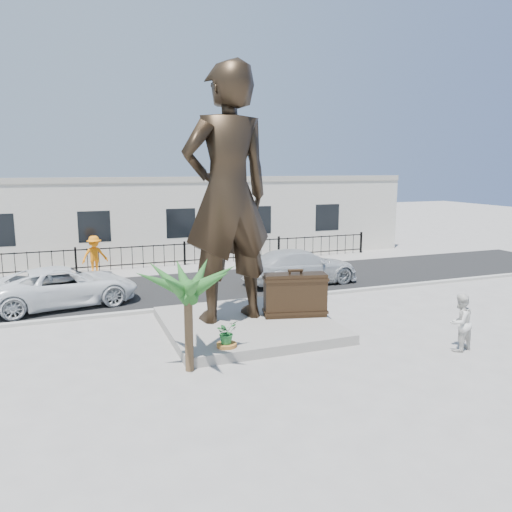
{
  "coord_description": "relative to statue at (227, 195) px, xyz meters",
  "views": [
    {
      "loc": [
        -5.77,
        -13.18,
        5.19
      ],
      "look_at": [
        0.0,
        2.0,
        2.3
      ],
      "focal_mm": 35.0,
      "sensor_mm": 36.0,
      "label": 1
    }
  ],
  "objects": [
    {
      "name": "planter",
      "position": [
        -0.86,
        -2.5,
        -4.14
      ],
      "size": [
        0.56,
        0.56,
        0.4
      ],
      "primitive_type": "cylinder",
      "color": "#A2642B",
      "rests_on": "ground"
    },
    {
      "name": "statue",
      "position": [
        0.0,
        0.0,
        0.0
      ],
      "size": [
        3.16,
        2.27,
        8.08
      ],
      "primitive_type": "imported",
      "rotation": [
        0.0,
        0.0,
        3.26
      ],
      "color": "black",
      "rests_on": "plinth"
    },
    {
      "name": "worker",
      "position": [
        -3.63,
        9.94,
        -3.35
      ],
      "size": [
        1.39,
        1.01,
        1.93
      ],
      "primitive_type": "imported",
      "rotation": [
        0.0,
        0.0,
        0.26
      ],
      "color": "orange",
      "rests_on": "far_sidewalk"
    },
    {
      "name": "ground",
      "position": [
        1.01,
        -1.89,
        -4.34
      ],
      "size": [
        100.0,
        100.0,
        0.0
      ],
      "primitive_type": "plane",
      "color": "#9E9991",
      "rests_on": "ground"
    },
    {
      "name": "fence",
      "position": [
        1.01,
        10.91,
        -3.74
      ],
      "size": [
        22.0,
        0.1,
        1.2
      ],
      "primitive_type": "cube",
      "color": "black",
      "rests_on": "ground"
    },
    {
      "name": "street",
      "position": [
        1.01,
        6.11,
        -4.33
      ],
      "size": [
        40.0,
        7.0,
        0.01
      ],
      "primitive_type": "cube",
      "color": "black",
      "rests_on": "ground"
    },
    {
      "name": "curb",
      "position": [
        1.01,
        2.61,
        -4.28
      ],
      "size": [
        40.0,
        0.25,
        0.12
      ],
      "primitive_type": "cube",
      "color": "#A5A399",
      "rests_on": "ground"
    },
    {
      "name": "far_sidewalk",
      "position": [
        1.01,
        10.11,
        -4.33
      ],
      "size": [
        40.0,
        2.5,
        0.02
      ],
      "primitive_type": "cube",
      "color": "#9E9991",
      "rests_on": "ground"
    },
    {
      "name": "building",
      "position": [
        1.01,
        15.11,
        -2.14
      ],
      "size": [
        28.0,
        7.0,
        4.4
      ],
      "primitive_type": "cube",
      "color": "silver",
      "rests_on": "ground"
    },
    {
      "name": "plinth",
      "position": [
        0.51,
        -0.39,
        -4.19
      ],
      "size": [
        5.2,
        5.2,
        0.3
      ],
      "primitive_type": "cube",
      "color": "gray",
      "rests_on": "ground"
    },
    {
      "name": "shrub",
      "position": [
        -0.86,
        -2.5,
        -3.62
      ],
      "size": [
        0.73,
        0.69,
        0.64
      ],
      "primitive_type": "imported",
      "rotation": [
        0.0,
        0.0,
        0.42
      ],
      "color": "#236D2F",
      "rests_on": "planter"
    },
    {
      "name": "car_silver",
      "position": [
        4.94,
        4.82,
        -3.55
      ],
      "size": [
        5.43,
        2.42,
        1.55
      ],
      "primitive_type": "imported",
      "rotation": [
        0.0,
        0.0,
        1.62
      ],
      "color": "#BABEBF",
      "rests_on": "street"
    },
    {
      "name": "car_white",
      "position": [
        -5.03,
        4.67,
        -3.58
      ],
      "size": [
        5.72,
        3.35,
        1.49
      ],
      "primitive_type": "imported",
      "rotation": [
        0.0,
        0.0,
        1.74
      ],
      "color": "white",
      "rests_on": "street"
    },
    {
      "name": "palm_tree",
      "position": [
        -2.03,
        -3.05,
        -4.34
      ],
      "size": [
        1.8,
        1.8,
        3.2
      ],
      "primitive_type": null,
      "color": "#21541E",
      "rests_on": "ground"
    },
    {
      "name": "tourist",
      "position": [
        5.53,
        -4.37,
        -3.5
      ],
      "size": [
        0.93,
        0.8,
        1.67
      ],
      "primitive_type": "imported",
      "rotation": [
        0.0,
        0.0,
        3.36
      ],
      "color": "silver",
      "rests_on": "ground"
    },
    {
      "name": "suitcase",
      "position": [
        2.16,
        -0.51,
        -3.32
      ],
      "size": [
        2.14,
        1.1,
        1.44
      ],
      "primitive_type": "cube",
      "rotation": [
        0.0,
        0.0,
        -0.23
      ],
      "color": "#302114",
      "rests_on": "plinth"
    }
  ]
}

